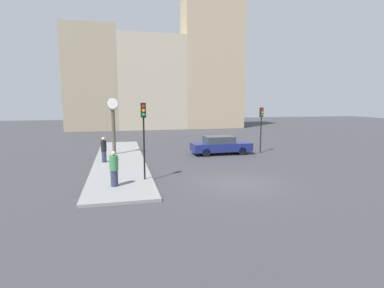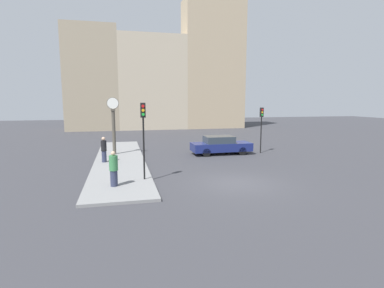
{
  "view_description": "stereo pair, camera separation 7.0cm",
  "coord_description": "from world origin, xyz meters",
  "px_view_note": "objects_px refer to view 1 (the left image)",
  "views": [
    {
      "loc": [
        -5.9,
        -14.19,
        4.23
      ],
      "look_at": [
        -1.03,
        5.88,
        1.29
      ],
      "focal_mm": 28.0,
      "sensor_mm": 36.0,
      "label": 1
    },
    {
      "loc": [
        -5.83,
        -14.21,
        4.23
      ],
      "look_at": [
        -1.03,
        5.88,
        1.29
      ],
      "focal_mm": 28.0,
      "sensor_mm": 36.0,
      "label": 2
    }
  ],
  "objects_px": {
    "traffic_light_far": "(261,121)",
    "pedestrian_green_hoodie": "(114,169)",
    "street_clock": "(113,125)",
    "traffic_light_near": "(144,125)",
    "pedestrian_black_jacket": "(104,150)",
    "sedan_car": "(220,145)"
  },
  "relations": [
    {
      "from": "traffic_light_far",
      "to": "street_clock",
      "type": "height_order",
      "value": "street_clock"
    },
    {
      "from": "street_clock",
      "to": "pedestrian_green_hoodie",
      "type": "bearing_deg",
      "value": -89.17
    },
    {
      "from": "pedestrian_green_hoodie",
      "to": "traffic_light_near",
      "type": "bearing_deg",
      "value": 32.66
    },
    {
      "from": "street_clock",
      "to": "pedestrian_black_jacket",
      "type": "relative_size",
      "value": 2.56
    },
    {
      "from": "sedan_car",
      "to": "traffic_light_near",
      "type": "relative_size",
      "value": 1.19
    },
    {
      "from": "pedestrian_green_hoodie",
      "to": "street_clock",
      "type": "bearing_deg",
      "value": 90.83
    },
    {
      "from": "sedan_car",
      "to": "pedestrian_green_hoodie",
      "type": "distance_m",
      "value": 11.51
    },
    {
      "from": "street_clock",
      "to": "sedan_car",
      "type": "bearing_deg",
      "value": -8.5
    },
    {
      "from": "traffic_light_near",
      "to": "pedestrian_green_hoodie",
      "type": "relative_size",
      "value": 2.33
    },
    {
      "from": "pedestrian_black_jacket",
      "to": "sedan_car",
      "type": "bearing_deg",
      "value": 11.84
    },
    {
      "from": "traffic_light_far",
      "to": "pedestrian_green_hoodie",
      "type": "xyz_separation_m",
      "value": [
        -11.64,
        -7.87,
        -1.69
      ]
    },
    {
      "from": "sedan_car",
      "to": "traffic_light_near",
      "type": "xyz_separation_m",
      "value": [
        -6.67,
        -7.08,
        2.27
      ]
    },
    {
      "from": "traffic_light_far",
      "to": "sedan_car",
      "type": "bearing_deg",
      "value": 176.64
    },
    {
      "from": "sedan_car",
      "to": "traffic_light_near",
      "type": "height_order",
      "value": "traffic_light_near"
    },
    {
      "from": "sedan_car",
      "to": "traffic_light_far",
      "type": "height_order",
      "value": "traffic_light_far"
    },
    {
      "from": "sedan_car",
      "to": "traffic_light_near",
      "type": "distance_m",
      "value": 9.99
    },
    {
      "from": "pedestrian_green_hoodie",
      "to": "traffic_light_far",
      "type": "bearing_deg",
      "value": 34.07
    },
    {
      "from": "sedan_car",
      "to": "pedestrian_black_jacket",
      "type": "relative_size",
      "value": 2.78
    },
    {
      "from": "traffic_light_far",
      "to": "pedestrian_green_hoodie",
      "type": "bearing_deg",
      "value": -145.93
    },
    {
      "from": "pedestrian_black_jacket",
      "to": "traffic_light_far",
      "type": "bearing_deg",
      "value": 7.71
    },
    {
      "from": "traffic_light_far",
      "to": "pedestrian_black_jacket",
      "type": "bearing_deg",
      "value": -172.29
    },
    {
      "from": "traffic_light_near",
      "to": "pedestrian_black_jacket",
      "type": "bearing_deg",
      "value": 113.88
    }
  ]
}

